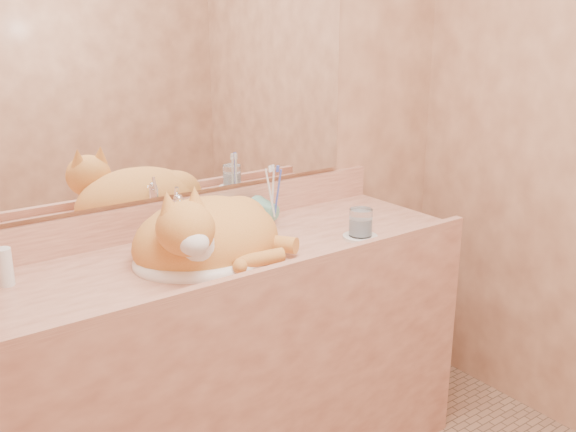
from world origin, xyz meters
TOP-DOWN VIEW (x-y plane):
  - wall_back at (0.00, 1.00)m, footprint 2.40×0.02m
  - vanity_counter at (0.00, 0.72)m, footprint 1.60×0.55m
  - mirror at (0.00, 0.99)m, footprint 1.30×0.02m
  - sink_basin at (-0.10, 0.70)m, footprint 0.50×0.43m
  - faucet at (-0.10, 0.88)m, footprint 0.06×0.13m
  - cat at (-0.11, 0.69)m, footprint 0.48×0.40m
  - soap_dispenser at (0.13, 0.88)m, footprint 0.10×0.10m
  - toothbrush_cup at (0.25, 0.84)m, footprint 0.12×0.12m
  - toothbrushes at (0.25, 0.84)m, footprint 0.04×0.04m
  - saucer at (0.41, 0.56)m, footprint 0.12×0.12m
  - water_glass at (0.41, 0.56)m, footprint 0.08×0.08m
  - lotion_bottle at (-0.66, 0.85)m, footprint 0.05×0.05m

SIDE VIEW (x-z plane):
  - vanity_counter at x=0.00m, z-range 0.00..0.85m
  - saucer at x=0.41m, z-range 0.85..0.86m
  - toothbrush_cup at x=0.25m, z-range 0.85..0.94m
  - lotion_bottle at x=-0.66m, z-range 0.85..0.96m
  - water_glass at x=0.41m, z-range 0.86..0.95m
  - sink_basin at x=-0.10m, z-range 0.85..0.99m
  - cat at x=-0.11m, z-range 0.80..1.07m
  - faucet at x=-0.10m, z-range 0.85..1.03m
  - soap_dispenser at x=0.13m, z-range 0.85..1.03m
  - toothbrushes at x=0.25m, z-range 0.87..1.10m
  - wall_back at x=0.00m, z-range 0.00..2.50m
  - mirror at x=0.00m, z-range 0.99..1.79m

